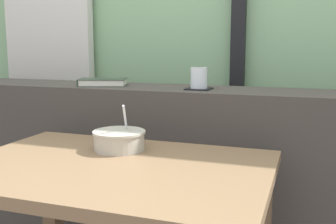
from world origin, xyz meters
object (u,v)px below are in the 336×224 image
Objects in this scene: soup_bowl at (119,140)px; juice_glass at (199,79)px; coaster_square at (199,89)px; closed_book at (103,82)px; breakfast_table at (114,205)px.

juice_glass is at bearing 64.46° from soup_bowl.
closed_book is (-0.45, 0.01, 0.01)m from coaster_square.
breakfast_table is at bearing -71.21° from soup_bowl.
soup_bowl is (0.27, -0.39, -0.16)m from closed_book.
breakfast_table is 0.63m from coaster_square.
juice_glass reaches higher than soup_bowl.
soup_bowl is (-0.18, -0.38, -0.14)m from coaster_square.
juice_glass is at bearing -1.83° from closed_book.
juice_glass is 0.45m from closed_book.
coaster_square reaches higher than breakfast_table.
juice_glass is 0.47× the size of soup_bowl.
soup_bowl is at bearing -115.54° from coaster_square.
juice_glass reaches higher than coaster_square.
juice_glass is at bearing 90.00° from coaster_square.
coaster_square is 0.44m from soup_bowl.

